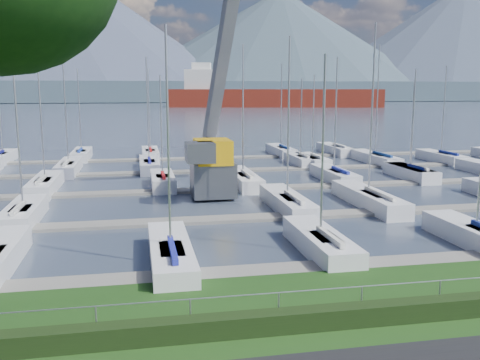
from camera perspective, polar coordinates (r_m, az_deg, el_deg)
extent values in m
cube|color=#3C4658|center=(276.74, -9.94, 7.90)|extent=(800.00, 540.00, 0.20)
cube|color=black|center=(18.73, 7.50, -14.47)|extent=(80.00, 0.70, 0.70)
cylinder|color=#94969C|center=(18.75, 7.16, -11.62)|extent=(80.00, 0.04, 0.04)
cube|color=#445764|center=(346.61, -10.22, 9.30)|extent=(900.00, 80.00, 12.00)
cone|color=#424A60|center=(426.04, -21.85, 15.78)|extent=(340.00, 340.00, 115.00)
cone|color=#3E4E5B|center=(443.27, 4.27, 14.22)|extent=(300.00, 300.00, 85.00)
cone|color=#434E63|center=(523.34, 22.79, 13.64)|extent=(320.00, 320.00, 100.00)
cube|color=slate|center=(24.65, 2.70, -9.75)|extent=(90.00, 1.60, 0.25)
cube|color=slate|center=(34.04, -1.29, -4.22)|extent=(90.00, 1.60, 0.25)
cube|color=slate|center=(43.70, -3.51, -1.10)|extent=(90.00, 1.60, 0.25)
cube|color=gray|center=(53.49, -4.91, 0.89)|extent=(90.00, 1.60, 0.25)
cube|color=slate|center=(63.34, -5.88, 2.26)|extent=(90.00, 1.60, 0.25)
cube|color=#585B60|center=(40.65, -2.91, 0.12)|extent=(3.22, 3.22, 2.60)
cube|color=#E0A40D|center=(40.35, -2.93, 3.06)|extent=(2.62, 3.41, 1.80)
cube|color=#585A5F|center=(45.00, -1.52, 15.24)|extent=(3.00, 11.21, 19.89)
cube|color=#57595E|center=(38.20, -4.29, 2.97)|extent=(2.01, 2.21, 1.40)
cube|color=maroon|center=(241.20, 3.75, 8.45)|extent=(94.92, 36.99, 10.00)
cube|color=silver|center=(241.81, -4.10, 10.23)|extent=(16.61, 16.61, 12.00)
cube|color=silver|center=(241.97, -4.12, 11.89)|extent=(9.49, 9.49, 4.00)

